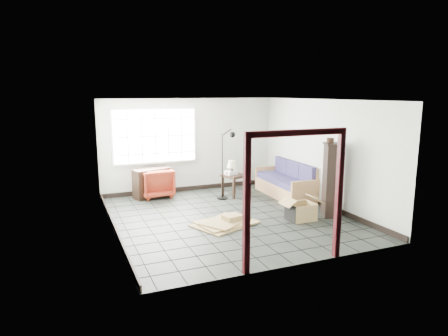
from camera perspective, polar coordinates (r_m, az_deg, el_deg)
name	(u,v)px	position (r m, az deg, el deg)	size (l,w,h in m)	color
ground	(228,217)	(9.03, 0.60, -7.02)	(5.50, 5.50, 0.00)	black
room_shell	(228,143)	(8.69, 0.55, 3.63)	(5.02, 5.52, 2.61)	#B7BAB3
window_panel	(155,136)	(10.94, -9.84, 4.52)	(2.32, 0.08, 1.52)	silver
doorway_trim	(296,182)	(6.36, 10.20, -1.93)	(1.80, 0.08, 2.20)	#390D11
futon_sofa	(287,184)	(10.91, 9.01, -2.21)	(0.87, 2.13, 0.93)	#B37450
armchair	(156,181)	(10.82, -9.74, -1.88)	(0.82, 0.77, 0.84)	maroon
side_table	(234,178)	(10.71, 1.46, -1.47)	(0.69, 0.69, 0.60)	black
table_lamp	(232,165)	(10.63, 1.12, 0.46)	(0.28, 0.28, 0.38)	black
projector	(231,173)	(10.67, 1.01, -0.65)	(0.33, 0.29, 0.10)	silver
floor_lamp	(227,162)	(10.39, 0.45, 0.90)	(0.56, 0.36, 1.83)	black
console_shelf	(152,183)	(10.81, -10.21, -2.10)	(1.06, 0.66, 0.77)	black
tall_shelf	(331,180)	(9.19, 15.08, -1.61)	(0.50, 0.55, 1.67)	black
pot	(330,141)	(9.02, 14.93, 3.81)	(0.19, 0.19, 0.12)	black
open_box	(301,211)	(8.96, 10.93, -6.12)	(0.92, 0.47, 0.52)	olive
cardboard_pile	(226,222)	(8.55, 0.29, -7.71)	(1.54, 1.34, 0.19)	olive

